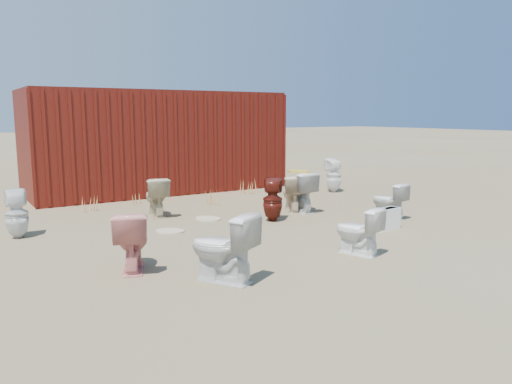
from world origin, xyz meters
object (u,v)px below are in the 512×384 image
toilet_front_maroon (273,200)px  toilet_back_beige_right (292,193)px  toilet_front_pink (132,240)px  toilet_front_c (358,231)px  toilet_back_e (334,175)px  toilet_back_yellowlid (299,192)px  toilet_back_a (17,214)px  toilet_front_a (223,247)px  loose_tank (387,219)px  toilet_back_beige_left (156,197)px  shipping_container (156,141)px  toilet_front_e (389,201)px

toilet_front_maroon → toilet_back_beige_right: toilet_front_maroon is taller
toilet_front_pink → toilet_front_maroon: (3.00, 1.41, 0.01)m
toilet_front_c → toilet_back_e: bearing=-145.1°
toilet_back_yellowlid → toilet_front_c: bearing=69.1°
toilet_back_a → toilet_back_e: (7.07, 0.90, 0.04)m
toilet_front_a → loose_tank: bearing=164.6°
toilet_back_beige_left → toilet_back_e: size_ratio=0.89×
shipping_container → toilet_back_beige_left: size_ratio=8.27×
toilet_front_maroon → toilet_front_e: size_ratio=1.17×
toilet_front_maroon → loose_tank: bearing=165.8°
toilet_back_e → toilet_back_yellowlid: bearing=46.3°
toilet_front_e → toilet_back_e: 3.17m
shipping_container → toilet_back_beige_right: size_ratio=8.48×
toilet_front_maroon → toilet_back_a: bearing=22.2°
toilet_front_c → toilet_back_yellowlid: 3.00m
toilet_back_e → loose_tank: toilet_back_e is taller
toilet_front_a → toilet_back_e: bearing=-170.2°
toilet_front_maroon → loose_tank: 1.96m
toilet_front_maroon → toilet_back_a: (-3.96, 1.06, -0.01)m
toilet_front_pink → loose_tank: toilet_front_pink is taller
loose_tank → toilet_front_pink: bearing=171.7°
toilet_back_beige_left → toilet_back_a: bearing=20.5°
toilet_front_e → toilet_back_a: size_ratio=0.88×
toilet_front_c → toilet_back_beige_right: bearing=-127.2°
toilet_front_maroon → toilet_back_a: size_ratio=1.03×
toilet_back_beige_left → loose_tank: bearing=143.1°
toilet_back_beige_left → toilet_back_yellowlid: toilet_back_yellowlid is taller
toilet_back_a → toilet_back_e: bearing=-167.5°
shipping_container → toilet_back_e: shipping_container is taller
toilet_front_a → toilet_front_e: bearing=169.9°
toilet_front_maroon → toilet_back_a: toilet_front_maroon is taller
toilet_front_pink → toilet_back_beige_left: (1.42, 2.90, -0.00)m
toilet_front_pink → toilet_back_a: 2.65m
toilet_front_pink → toilet_front_a: bearing=148.6°
shipping_container → toilet_front_maroon: 4.67m
toilet_front_pink → shipping_container: bearing=-92.2°
toilet_front_a → toilet_back_beige_right: (3.09, 2.89, -0.04)m
toilet_front_a → toilet_front_c: 2.06m
toilet_front_e → toilet_back_beige_left: toilet_back_beige_left is taller
toilet_front_e → toilet_back_beige_right: (-1.06, 1.48, 0.03)m
toilet_back_beige_right → toilet_front_c: bearing=95.8°
toilet_back_beige_left → toilet_back_e: toilet_back_e is taller
loose_tank → toilet_back_beige_left: bearing=126.1°
toilet_front_a → toilet_back_a: (-1.68, 3.43, -0.02)m
shipping_container → toilet_front_a: 7.25m
toilet_front_a → toilet_back_e: 6.91m
toilet_back_yellowlid → toilet_back_beige_right: bearing=-48.6°
toilet_back_yellowlid → toilet_front_e: bearing=126.1°
toilet_front_e → toilet_back_yellowlid: bearing=-64.1°
toilet_front_e → toilet_back_yellowlid: size_ratio=0.84×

